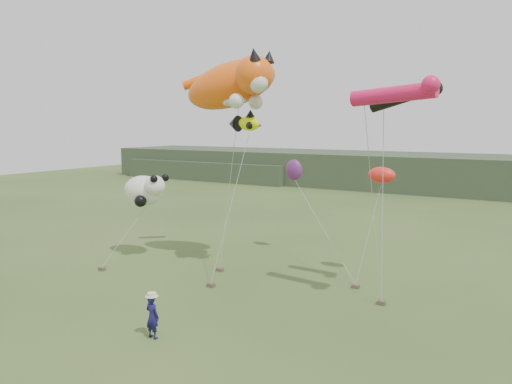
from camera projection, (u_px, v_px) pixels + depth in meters
The scene contains 9 objects.
ground at pixel (202, 324), 18.53m from camera, with size 120.00×120.00×0.00m, color #385123.
headland at pixel (416, 173), 57.71m from camera, with size 90.00×13.00×4.00m.
festival_attendant at pixel (152, 317), 17.23m from camera, with size 0.56×0.37×1.54m, color #15134A.
sandbag_anchors at pixel (247, 282), 23.32m from camera, with size 14.00×4.31×0.17m.
cat_kite at pixel (235, 83), 24.85m from camera, with size 6.52×3.56×3.42m.
fish_kite at pixel (243, 123), 24.20m from camera, with size 2.12×1.41×1.07m.
tube_kites at pixel (404, 94), 19.37m from camera, with size 3.53×3.04×1.31m.
panda_kite at pixel (145, 190), 27.57m from camera, with size 2.94×1.90×1.83m.
misc_kites at pixel (334, 172), 26.00m from camera, with size 6.90×2.86×1.20m.
Camera 1 is at (10.95, -14.08, 7.33)m, focal length 35.00 mm.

